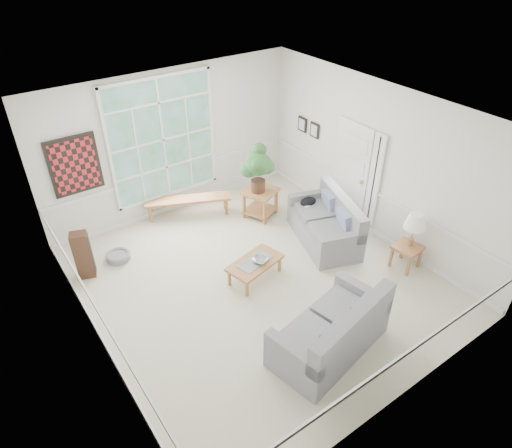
{
  "coord_description": "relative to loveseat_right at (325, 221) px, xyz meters",
  "views": [
    {
      "loc": [
        -3.54,
        -4.93,
        5.37
      ],
      "look_at": [
        0.1,
        0.2,
        1.05
      ],
      "focal_mm": 32.0,
      "sensor_mm": 36.0,
      "label": 1
    }
  ],
  "objects": [
    {
      "name": "wall_right",
      "position": [
        1.01,
        -0.23,
        1.03
      ],
      "size": [
        0.02,
        6.0,
        3.0
      ],
      "primitive_type": "cube",
      "color": "silver",
      "rests_on": "ground"
    },
    {
      "name": "pewter_bowl",
      "position": [
        -1.67,
        -0.19,
        -0.06
      ],
      "size": [
        0.42,
        0.42,
        0.08
      ],
      "primitive_type": "imported",
      "rotation": [
        0.0,
        0.0,
        0.42
      ],
      "color": "gray",
      "rests_on": "coffee_table"
    },
    {
      "name": "wall_front",
      "position": [
        -1.74,
        -3.23,
        1.03
      ],
      "size": [
        5.5,
        0.02,
        3.0
      ],
      "primitive_type": "cube",
      "color": "silver",
      "rests_on": "ground"
    },
    {
      "name": "wall_art",
      "position": [
        -3.69,
        2.72,
        1.13
      ],
      "size": [
        0.9,
        0.06,
        1.1
      ],
      "primitive_type": "cube",
      "color": "maroon",
      "rests_on": "wall_back"
    },
    {
      "name": "ceiling",
      "position": [
        -1.74,
        -0.23,
        2.53
      ],
      "size": [
        5.5,
        6.0,
        0.02
      ],
      "primitive_type": "cube",
      "color": "white",
      "rests_on": "ground"
    },
    {
      "name": "wall_frame_far",
      "position": [
        0.97,
        1.92,
        1.08
      ],
      "size": [
        0.04,
        0.26,
        0.32
      ],
      "primitive_type": "cube",
      "color": "black",
      "rests_on": "wall_right"
    },
    {
      "name": "wall_frame_near",
      "position": [
        0.97,
        1.52,
        1.08
      ],
      "size": [
        0.04,
        0.26,
        0.32
      ],
      "primitive_type": "cube",
      "color": "black",
      "rests_on": "wall_right"
    },
    {
      "name": "end_table",
      "position": [
        -0.49,
        1.45,
        -0.16
      ],
      "size": [
        0.82,
        0.82,
        0.62
      ],
      "primitive_type": "cube",
      "rotation": [
        0.0,
        0.0,
        0.42
      ],
      "color": "#A3693D",
      "rests_on": "floor"
    },
    {
      "name": "loveseat_front",
      "position": [
        -1.77,
        -2.05,
        0.02
      ],
      "size": [
        1.95,
        1.26,
        0.98
      ],
      "primitive_type": "cube",
      "rotation": [
        0.0,
        0.0,
        0.19
      ],
      "color": "gray",
      "rests_on": "floor"
    },
    {
      "name": "side_table",
      "position": [
        0.66,
        -1.46,
        -0.24
      ],
      "size": [
        0.5,
        0.5,
        0.46
      ],
      "primitive_type": "cube",
      "rotation": [
        0.0,
        0.0,
        0.12
      ],
      "color": "#A3693D",
      "rests_on": "floor"
    },
    {
      "name": "wall_left",
      "position": [
        -4.49,
        -0.23,
        1.03
      ],
      "size": [
        0.02,
        6.0,
        3.0
      ],
      "primitive_type": "cube",
      "color": "silver",
      "rests_on": "ground"
    },
    {
      "name": "table_lamp",
      "position": [
        0.72,
        -1.45,
        0.32
      ],
      "size": [
        0.42,
        0.42,
        0.65
      ],
      "primitive_type": null,
      "rotation": [
        0.0,
        0.0,
        0.12
      ],
      "color": "white",
      "rests_on": "side_table"
    },
    {
      "name": "entry_door",
      "position": [
        0.97,
        0.37,
        0.58
      ],
      "size": [
        0.08,
        0.9,
        2.1
      ],
      "primitive_type": "cube",
      "color": "white",
      "rests_on": "floor"
    },
    {
      "name": "houseplant",
      "position": [
        -0.54,
        1.45,
        0.66
      ],
      "size": [
        0.82,
        0.82,
        1.01
      ],
      "primitive_type": null,
      "rotation": [
        0.0,
        0.0,
        0.61
      ],
      "color": "#2D5A2B",
      "rests_on": "end_table"
    },
    {
      "name": "wall_back",
      "position": [
        -1.74,
        2.77,
        1.03
      ],
      "size": [
        5.5,
        0.02,
        3.0
      ],
      "primitive_type": "cube",
      "color": "silver",
      "rests_on": "ground"
    },
    {
      "name": "window_bench",
      "position": [
        -1.72,
        2.32,
        -0.26
      ],
      "size": [
        1.76,
        1.07,
        0.42
      ],
      "primitive_type": "cube",
      "rotation": [
        0.0,
        0.0,
        -0.43
      ],
      "color": "#A3693D",
      "rests_on": "floor"
    },
    {
      "name": "floor",
      "position": [
        -1.74,
        -0.23,
        -0.47
      ],
      "size": [
        5.5,
        6.0,
        0.01
      ],
      "primitive_type": "cube",
      "color": "beige",
      "rests_on": "ground"
    },
    {
      "name": "coffee_table",
      "position": [
        -1.75,
        -0.14,
        -0.28
      ],
      "size": [
        1.08,
        0.75,
        0.37
      ],
      "primitive_type": "cube",
      "rotation": [
        0.0,
        0.0,
        0.23
      ],
      "color": "#A3693D",
      "rests_on": "floor"
    },
    {
      "name": "door_sidelight",
      "position": [
        0.97,
        -0.26,
        0.68
      ],
      "size": [
        0.08,
        0.26,
        1.9
      ],
      "primitive_type": "cube",
      "color": "white",
      "rests_on": "wall_right"
    },
    {
      "name": "loveseat_right",
      "position": [
        0.0,
        0.0,
        0.0
      ],
      "size": [
        1.4,
        1.92,
        0.93
      ],
      "primitive_type": "cube",
      "rotation": [
        0.0,
        0.0,
        -0.33
      ],
      "color": "gray",
      "rests_on": "floor"
    },
    {
      "name": "floor_speaker",
      "position": [
        -4.14,
        1.64,
        -0.01
      ],
      "size": [
        0.34,
        0.3,
        0.91
      ],
      "primitive_type": "cube",
      "rotation": [
        0.0,
        0.0,
        -0.34
      ],
      "color": "#3D2417",
      "rests_on": "floor"
    },
    {
      "name": "cat",
      "position": [
        0.1,
        0.61,
        0.09
      ],
      "size": [
        0.37,
        0.27,
        0.17
      ],
      "primitive_type": "ellipsoid",
      "rotation": [
        0.0,
        0.0,
        -0.03
      ],
      "color": "black",
      "rests_on": "loveseat_right"
    },
    {
      "name": "pet_bed",
      "position": [
        -3.52,
        1.76,
        -0.4
      ],
      "size": [
        0.54,
        0.54,
        0.13
      ],
      "primitive_type": "cylinder",
      "rotation": [
        0.0,
        0.0,
        0.21
      ],
      "color": "slate",
      "rests_on": "floor"
    },
    {
      "name": "window_back",
      "position": [
        -1.94,
        2.73,
        1.18
      ],
      "size": [
        2.3,
        0.08,
        2.4
      ],
      "primitive_type": "cube",
      "color": "white",
      "rests_on": "wall_back"
    }
  ]
}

